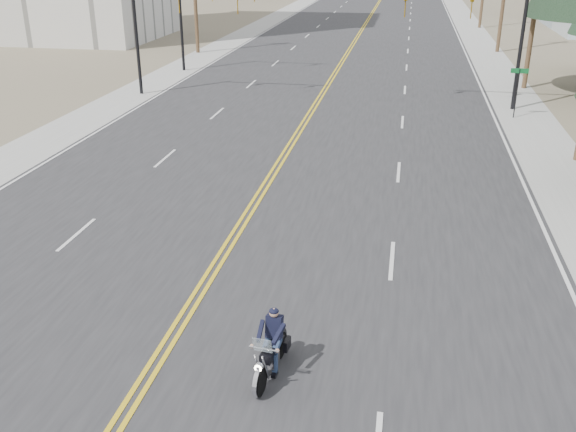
# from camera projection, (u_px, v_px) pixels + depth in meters

# --- Properties ---
(road) EXTENTS (20.00, 200.00, 0.01)m
(road) POSITION_uv_depth(u_px,v_px,m) (365.00, 25.00, 72.14)
(road) COLOR #303033
(road) RESTS_ON ground
(sidewalk_left) EXTENTS (3.00, 200.00, 0.01)m
(sidewalk_left) POSITION_uv_depth(u_px,v_px,m) (265.00, 23.00, 74.05)
(sidewalk_left) COLOR #A5A5A0
(sidewalk_left) RESTS_ON ground
(sidewalk_right) EXTENTS (3.00, 200.00, 0.01)m
(sidewalk_right) POSITION_uv_depth(u_px,v_px,m) (470.00, 28.00, 70.22)
(sidewalk_right) COLOR #A5A5A0
(sidewalk_right) RESTS_ON ground
(traffic_mast_left) EXTENTS (7.10, 0.26, 7.00)m
(traffic_mast_left) POSITION_uv_depth(u_px,v_px,m) (167.00, 11.00, 37.33)
(traffic_mast_left) COLOR black
(traffic_mast_left) RESTS_ON ground
(traffic_mast_right) EXTENTS (7.10, 0.26, 7.00)m
(traffic_mast_right) POSITION_uv_depth(u_px,v_px,m) (485.00, 17.00, 34.35)
(traffic_mast_right) COLOR black
(traffic_mast_right) RESTS_ON ground
(traffic_mast_far) EXTENTS (6.10, 0.26, 7.00)m
(traffic_mast_far) POSITION_uv_depth(u_px,v_px,m) (203.00, 1.00, 44.65)
(traffic_mast_far) COLOR black
(traffic_mast_far) RESTS_ON ground
(street_sign) EXTENTS (0.90, 0.06, 2.62)m
(street_sign) POSITION_uv_depth(u_px,v_px,m) (518.00, 84.00, 33.47)
(street_sign) COLOR black
(street_sign) RESTS_ON ground
(motorcyclist) EXTENTS (1.05, 2.02, 1.51)m
(motorcyclist) POSITION_uv_depth(u_px,v_px,m) (270.00, 345.00, 13.62)
(motorcyclist) COLOR black
(motorcyclist) RESTS_ON ground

